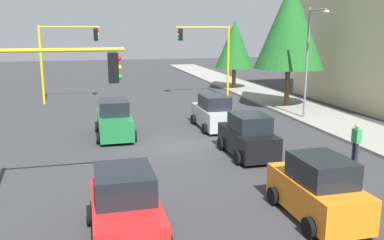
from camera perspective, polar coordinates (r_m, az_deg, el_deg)
The scene contains 14 objects.
ground_plane at distance 20.70m, azimuth -2.05°, elevation -3.56°, with size 120.00×120.00×0.00m, color #353538.
sidewalk_kerb at distance 29.08m, azimuth 16.38°, elevation 0.78°, with size 80.00×4.00×0.15m, color gray.
traffic_signal_far_left at distance 34.93m, azimuth 2.28°, elevation 9.99°, with size 0.36×4.59×5.97m.
traffic_signal_near_right at distance 13.67m, azimuth -20.18°, elevation 3.31°, with size 0.36×4.59×5.22m.
traffic_signal_far_right at distance 33.52m, azimuth -17.17°, elevation 9.38°, with size 0.36×4.59×5.99m.
street_lamp_curbside at distance 26.70m, azimuth 16.04°, elevation 9.07°, with size 2.15×0.28×7.00m.
tree_roadside_mid at distance 30.90m, azimuth 13.38°, elevation 12.65°, with size 4.96×4.96×9.09m.
tree_roadside_far at distance 39.90m, azimuth 5.88°, elevation 10.34°, with size 3.59×3.59×6.53m.
car_black at distance 19.01m, azimuth 7.73°, elevation -2.33°, with size 3.71×1.98×1.98m.
car_silver at distance 24.13m, azimuth 2.98°, elevation 0.94°, with size 4.06×1.94×1.98m.
car_green at distance 22.62m, azimuth -10.64°, elevation -0.04°, with size 4.09×2.02×1.98m.
car_red at distance 11.70m, azimuth -9.18°, elevation -12.03°, with size 3.80×2.10×1.98m.
car_orange at distance 13.38m, azimuth 16.94°, elevation -9.21°, with size 3.71×1.96×1.98m.
pedestrian_crossing at distance 19.45m, azimuth 21.67°, elevation -2.73°, with size 0.40×0.24×1.70m.
Camera 1 is at (19.45, -4.19, 5.72)m, focal length 38.71 mm.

